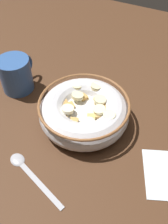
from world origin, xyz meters
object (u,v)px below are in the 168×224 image
at_px(coffee_mug, 16,74).
at_px(folded_napkin, 161,174).
at_px(spoon, 26,168).
at_px(cereal_bowl, 84,111).

xyz_separation_m(coffee_mug, folded_napkin, (-0.08, -0.40, -0.04)).
xyz_separation_m(spoon, coffee_mug, (0.19, 0.16, 0.04)).
relative_size(coffee_mug, folded_napkin, 1.00).
bearing_deg(folded_napkin, cereal_bowl, 74.53).
height_order(cereal_bowl, coffee_mug, coffee_mug).
height_order(cereal_bowl, spoon, cereal_bowl).
bearing_deg(cereal_bowl, folded_napkin, -105.47).
distance_m(spoon, folded_napkin, 0.26).
bearing_deg(cereal_bowl, spoon, 164.51).
distance_m(cereal_bowl, spoon, 0.17).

